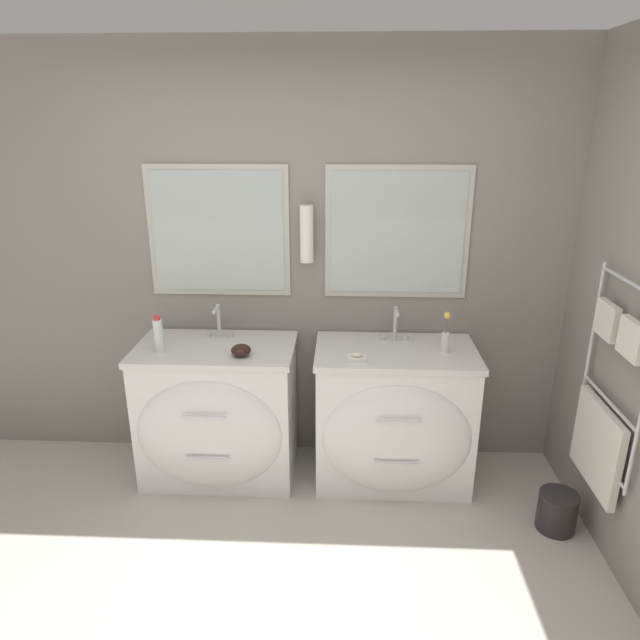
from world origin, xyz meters
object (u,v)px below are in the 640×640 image
Objects in this scene: vanity_left at (218,412)px; toiletry_bottle at (158,335)px; vanity_right at (394,416)px; amenity_bowl at (241,350)px; waste_bin at (557,510)px; flower_vase at (446,336)px.

toiletry_bottle is (-0.30, -0.06, 0.53)m from vanity_left.
vanity_left is 1.00× the size of vanity_right.
vanity_right is 8.28× the size of amenity_bowl.
vanity_right is at bearing 2.36° from toiletry_bottle.
waste_bin is (2.27, -0.37, -0.86)m from toiletry_bottle.
flower_vase reaches higher than vanity_left.
amenity_bowl is (-0.90, -0.10, 0.46)m from vanity_right.
flower_vase is at bearing 2.49° from vanity_right.
amenity_bowl reaches higher than vanity_left.
toiletry_bottle is 2.45m from waste_bin.
vanity_left is 0.61m from toiletry_bottle.
flower_vase is (0.28, 0.01, 0.52)m from vanity_right.
toiletry_bottle is 1.66m from flower_vase.
flower_vase is at bearing 144.04° from waste_bin.
toiletry_bottle is 0.90× the size of flower_vase.
flower_vase is (1.66, 0.07, -0.01)m from toiletry_bottle.
waste_bin is at bearing -25.77° from vanity_right.
amenity_bowl is 1.97m from waste_bin.
amenity_bowl is at bearing -173.64° from vanity_right.
vanity_right is 1.48m from toiletry_bottle.
toiletry_bottle is (-1.38, -0.06, 0.53)m from vanity_right.
toiletry_bottle is at bearing 174.95° from amenity_bowl.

